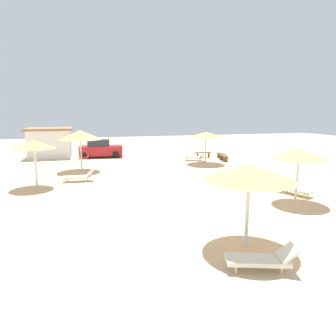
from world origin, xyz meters
TOP-DOWN VIEW (x-y plane):
  - ground_plane at (0.00, 0.00)m, footprint 80.00×80.00m
  - parasol_0 at (5.29, 10.31)m, footprint 3.13×3.13m
  - parasol_1 at (0.47, -4.74)m, footprint 2.89×2.89m
  - parasol_2 at (-7.18, 5.35)m, footprint 2.34×2.34m
  - parasol_3 at (5.20, -1.12)m, footprint 2.51×2.51m
  - parasol_4 at (-4.72, 9.79)m, footprint 3.05×3.05m
  - lounger_0 at (5.02, 12.03)m, footprint 1.91×1.61m
  - lounger_1 at (0.12, -6.21)m, footprint 1.99×1.20m
  - lounger_2 at (-4.84, 6.27)m, footprint 1.90×0.72m
  - lounger_3 at (6.06, 0.14)m, footprint 1.26×1.96m
  - bench_0 at (7.81, 12.49)m, footprint 0.49×1.52m
  - bench_1 at (6.47, 13.72)m, footprint 1.55×0.65m
  - bench_2 at (7.44, 11.26)m, footprint 0.58×1.54m
  - parked_car at (-2.98, 16.35)m, footprint 4.17×2.35m
  - beach_cabana at (-7.63, 17.95)m, footprint 4.17×4.06m

SIDE VIEW (x-z plane):
  - ground_plane at x=0.00m, z-range 0.00..0.00m
  - lounger_0 at x=5.02m, z-range -0.05..0.68m
  - lounger_1 at x=0.12m, z-range -0.05..0.69m
  - lounger_2 at x=-4.84m, z-range -0.05..0.69m
  - lounger_3 at x=6.06m, z-range -0.07..0.72m
  - bench_0 at x=7.81m, z-range 0.10..0.59m
  - bench_1 at x=6.47m, z-range 0.10..0.59m
  - bench_2 at x=7.44m, z-range 0.10..0.59m
  - parked_car at x=-2.98m, z-range -0.04..1.68m
  - beach_cabana at x=-7.63m, z-range 0.02..2.81m
  - parasol_3 at x=5.20m, z-range 1.05..3.66m
  - parasol_1 at x=0.47m, z-range 1.09..3.76m
  - parasol_0 at x=5.29m, z-range 1.09..3.76m
  - parasol_2 at x=-7.18m, z-range 1.11..3.84m
  - parasol_4 at x=-4.72m, z-range 1.13..4.14m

